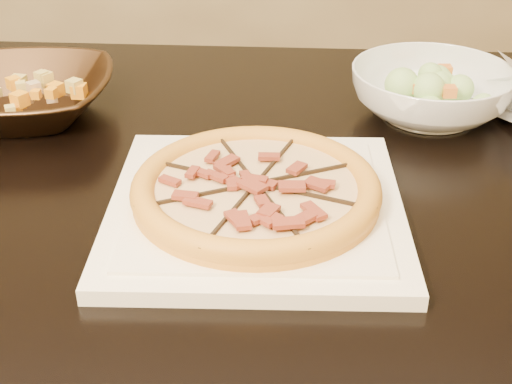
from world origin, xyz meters
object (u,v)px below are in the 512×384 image
Objects in this scene: dining_table at (159,231)px; plate at (256,207)px; bronze_bowl at (23,96)px; salad_bowl at (431,93)px; pizza at (256,189)px.

plate reaches higher than dining_table.
bronze_bowl reaches higher than dining_table.
salad_bowl is (0.57, -0.00, 0.00)m from bronze_bowl.
bronze_bowl is at bearing 141.14° from pizza.
pizza is (0.13, -0.12, 0.14)m from dining_table.
salad_bowl reaches higher than dining_table.
pizza reaches higher than dining_table.
plate is 0.42m from bronze_bowl.
dining_table is 0.28m from bronze_bowl.
bronze_bowl is 1.11× the size of salad_bowl.
dining_table is 0.42m from salad_bowl.
dining_table is 6.34× the size of salad_bowl.
pizza is 1.09× the size of bronze_bowl.
pizza is at bearing -43.41° from dining_table.
pizza is 0.36m from salad_bowl.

